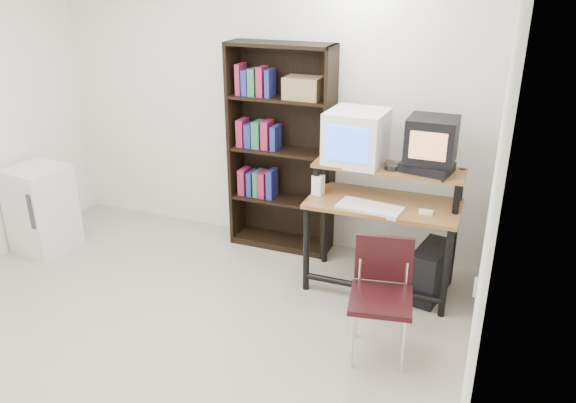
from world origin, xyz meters
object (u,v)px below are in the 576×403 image
(school_chair, at_px, (382,286))
(bookshelf, at_px, (282,147))
(mini_fridge, at_px, (42,209))
(crt_monitor, at_px, (356,137))
(pc_tower, at_px, (431,272))
(crt_tv, at_px, (432,140))
(computer_desk, at_px, (383,208))

(school_chair, xyz_separation_m, bookshelf, (-1.18, 1.24, 0.45))
(mini_fridge, bearing_deg, crt_monitor, 19.45)
(pc_tower, bearing_deg, crt_tv, 139.10)
(bookshelf, bearing_deg, crt_tv, -12.68)
(crt_monitor, bearing_deg, computer_desk, -22.78)
(computer_desk, relative_size, mini_fridge, 1.47)
(computer_desk, xyz_separation_m, crt_tv, (0.29, 0.12, 0.53))
(pc_tower, distance_m, school_chair, 0.87)
(pc_tower, relative_size, school_chair, 0.57)
(crt_tv, bearing_deg, mini_fridge, -169.15)
(crt_tv, bearing_deg, crt_monitor, -179.89)
(computer_desk, distance_m, crt_tv, 0.62)
(computer_desk, bearing_deg, crt_tv, 22.46)
(pc_tower, height_order, mini_fridge, mini_fridge)
(computer_desk, height_order, bookshelf, bookshelf)
(computer_desk, relative_size, bookshelf, 0.63)
(crt_monitor, xyz_separation_m, pc_tower, (0.67, -0.14, -0.96))
(crt_tv, bearing_deg, computer_desk, -156.23)
(computer_desk, distance_m, bookshelf, 1.12)
(crt_tv, distance_m, school_chair, 1.19)
(school_chair, bearing_deg, computer_desk, 92.64)
(crt_tv, xyz_separation_m, bookshelf, (-1.30, 0.30, -0.28))
(pc_tower, xyz_separation_m, school_chair, (-0.22, -0.80, 0.27))
(crt_tv, distance_m, mini_fridge, 3.41)
(computer_desk, distance_m, pc_tower, 0.62)
(crt_tv, relative_size, pc_tower, 0.79)
(computer_desk, xyz_separation_m, crt_monitor, (-0.27, 0.13, 0.49))
(crt_monitor, relative_size, pc_tower, 1.03)
(crt_monitor, xyz_separation_m, crt_tv, (0.56, -0.01, 0.04))
(crt_monitor, bearing_deg, bookshelf, 161.64)
(crt_tv, height_order, pc_tower, crt_tv)
(crt_tv, xyz_separation_m, mini_fridge, (-3.26, -0.57, -0.83))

